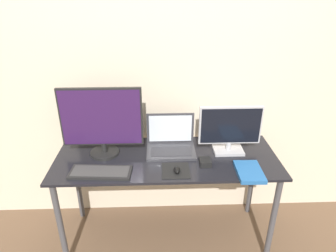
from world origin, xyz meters
name	(u,v)px	position (x,y,z in m)	size (l,w,h in m)	color
wall_back	(165,71)	(0.00, 0.66, 1.25)	(7.00, 0.05, 2.50)	beige
desk	(167,168)	(0.00, 0.30, 0.64)	(1.55, 0.59, 0.73)	black
monitor_left	(102,121)	(-0.44, 0.36, 0.98)	(0.56, 0.20, 0.49)	black
monitor_right	(230,129)	(0.45, 0.36, 0.91)	(0.44, 0.15, 0.35)	#B2B2B7
laptop	(171,142)	(0.03, 0.41, 0.79)	(0.35, 0.25, 0.25)	#333338
keyboard	(101,172)	(-0.43, 0.11, 0.74)	(0.40, 0.18, 0.02)	black
mousepad	(176,171)	(0.05, 0.12, 0.73)	(0.18, 0.19, 0.00)	black
mouse	(177,170)	(0.06, 0.10, 0.75)	(0.04, 0.07, 0.04)	black
book	(249,172)	(0.52, 0.08, 0.74)	(0.16, 0.24, 0.03)	#235B9E
power_brick	(205,162)	(0.26, 0.19, 0.75)	(0.08, 0.09, 0.04)	black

